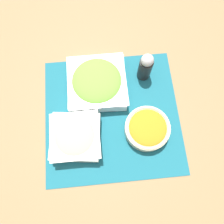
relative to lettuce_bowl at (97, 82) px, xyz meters
The scene contains 6 objects.
ground_plane 0.12m from the lettuce_bowl, 110.49° to the left, with size 3.00×3.00×0.00m, color olive.
placemat 0.12m from the lettuce_bowl, 110.49° to the left, with size 0.44×0.43×0.00m.
lettuce_bowl is the anchor object (origin of this frame).
cucumber_bowl 0.19m from the lettuce_bowl, 65.83° to the left, with size 0.16×0.16×0.06m.
carrot_bowl 0.22m from the lettuce_bowl, 130.53° to the left, with size 0.14×0.14×0.05m.
pepper_shaker 0.17m from the lettuce_bowl, behind, with size 0.05×0.05×0.12m.
Camera 1 is at (0.02, 0.21, 0.70)m, focal length 35.00 mm.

